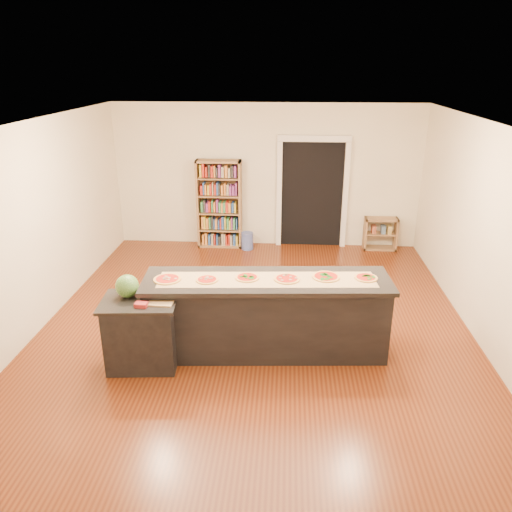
# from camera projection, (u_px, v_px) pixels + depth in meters

# --- Properties ---
(room) EXTENTS (6.00, 7.00, 2.80)m
(room) POSITION_uv_depth(u_px,v_px,m) (255.00, 233.00, 6.55)
(room) COLOR #F0E6C9
(room) RESTS_ON ground
(doorway) EXTENTS (1.40, 0.09, 2.21)m
(doorway) POSITION_uv_depth(u_px,v_px,m) (312.00, 187.00, 9.79)
(doorway) COLOR black
(doorway) RESTS_ON room
(kitchen_island) EXTENTS (3.06, 0.83, 1.01)m
(kitchen_island) POSITION_uv_depth(u_px,v_px,m) (267.00, 315.00, 6.32)
(kitchen_island) COLOR black
(kitchen_island) RESTS_ON ground
(side_counter) EXTENTS (0.89, 0.65, 0.88)m
(side_counter) POSITION_uv_depth(u_px,v_px,m) (142.00, 333.00, 6.03)
(side_counter) COLOR black
(side_counter) RESTS_ON ground
(bookshelf) EXTENTS (0.87, 0.31, 1.74)m
(bookshelf) POSITION_uv_depth(u_px,v_px,m) (219.00, 204.00, 9.87)
(bookshelf) COLOR #977149
(bookshelf) RESTS_ON ground
(low_shelf) EXTENTS (0.64, 0.28, 0.64)m
(low_shelf) POSITION_uv_depth(u_px,v_px,m) (380.00, 234.00, 9.89)
(low_shelf) COLOR #977149
(low_shelf) RESTS_ON ground
(waste_bin) EXTENTS (0.24, 0.24, 0.34)m
(waste_bin) POSITION_uv_depth(u_px,v_px,m) (247.00, 241.00, 9.94)
(waste_bin) COLOR #4A5BA5
(waste_bin) RESTS_ON ground
(kraft_paper) EXTENTS (2.68, 0.65, 0.00)m
(kraft_paper) POSITION_uv_depth(u_px,v_px,m) (267.00, 280.00, 6.11)
(kraft_paper) COLOR tan
(kraft_paper) RESTS_ON kitchen_island
(watermelon) EXTENTS (0.28, 0.28, 0.28)m
(watermelon) POSITION_uv_depth(u_px,v_px,m) (127.00, 286.00, 5.91)
(watermelon) COLOR #144214
(watermelon) RESTS_ON side_counter
(cutting_board) EXTENTS (0.30, 0.21, 0.02)m
(cutting_board) POSITION_uv_depth(u_px,v_px,m) (161.00, 303.00, 5.79)
(cutting_board) COLOR tan
(cutting_board) RESTS_ON side_counter
(package_red) EXTENTS (0.15, 0.11, 0.05)m
(package_red) POSITION_uv_depth(u_px,v_px,m) (141.00, 305.00, 5.71)
(package_red) COLOR maroon
(package_red) RESTS_ON side_counter
(package_teal) EXTENTS (0.15, 0.15, 0.05)m
(package_teal) POSITION_uv_depth(u_px,v_px,m) (170.00, 293.00, 6.00)
(package_teal) COLOR #195966
(package_teal) RESTS_ON side_counter
(pizza_a) EXTENTS (0.32, 0.32, 0.02)m
(pizza_a) POSITION_uv_depth(u_px,v_px,m) (167.00, 279.00, 6.10)
(pizza_a) COLOR gold
(pizza_a) RESTS_ON kitchen_island
(pizza_b) EXTENTS (0.28, 0.28, 0.02)m
(pizza_b) POSITION_uv_depth(u_px,v_px,m) (207.00, 280.00, 6.08)
(pizza_b) COLOR gold
(pizza_b) RESTS_ON kitchen_island
(pizza_c) EXTENTS (0.29, 0.29, 0.02)m
(pizza_c) POSITION_uv_depth(u_px,v_px,m) (247.00, 277.00, 6.15)
(pizza_c) COLOR gold
(pizza_c) RESTS_ON kitchen_island
(pizza_d) EXTENTS (0.32, 0.32, 0.02)m
(pizza_d) POSITION_uv_depth(u_px,v_px,m) (287.00, 279.00, 6.11)
(pizza_d) COLOR gold
(pizza_d) RESTS_ON kitchen_island
(pizza_e) EXTENTS (0.34, 0.34, 0.02)m
(pizza_e) POSITION_uv_depth(u_px,v_px,m) (326.00, 277.00, 6.17)
(pizza_e) COLOR gold
(pizza_e) RESTS_ON kitchen_island
(pizza_f) EXTENTS (0.29, 0.29, 0.02)m
(pizza_f) POSITION_uv_depth(u_px,v_px,m) (366.00, 278.00, 6.14)
(pizza_f) COLOR gold
(pizza_f) RESTS_ON kitchen_island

